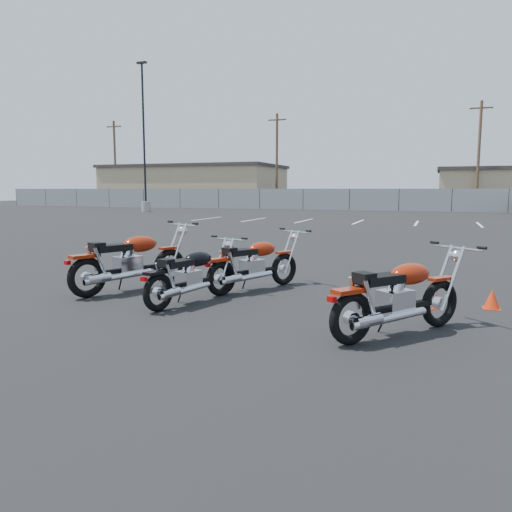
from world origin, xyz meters
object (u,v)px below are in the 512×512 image
(motorcycle_second_black, at_px, (191,275))
(motorcycle_rear_red, at_px, (399,296))
(motorcycle_third_red, at_px, (254,264))
(motorcycle_front_red, at_px, (130,261))

(motorcycle_second_black, distance_m, motorcycle_rear_red, 3.22)
(motorcycle_second_black, bearing_deg, motorcycle_third_red, 65.84)
(motorcycle_rear_red, bearing_deg, motorcycle_front_red, 165.55)
(motorcycle_front_red, xyz_separation_m, motorcycle_third_red, (1.99, 0.80, -0.06))
(motorcycle_front_red, relative_size, motorcycle_second_black, 1.17)
(motorcycle_second_black, xyz_separation_m, motorcycle_third_red, (0.57, 1.28, 0.03))
(motorcycle_third_red, relative_size, motorcycle_rear_red, 1.04)
(motorcycle_third_red, distance_m, motorcycle_rear_red, 3.24)
(motorcycle_second_black, bearing_deg, motorcycle_rear_red, -12.43)
(motorcycle_front_red, relative_size, motorcycle_third_red, 1.15)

